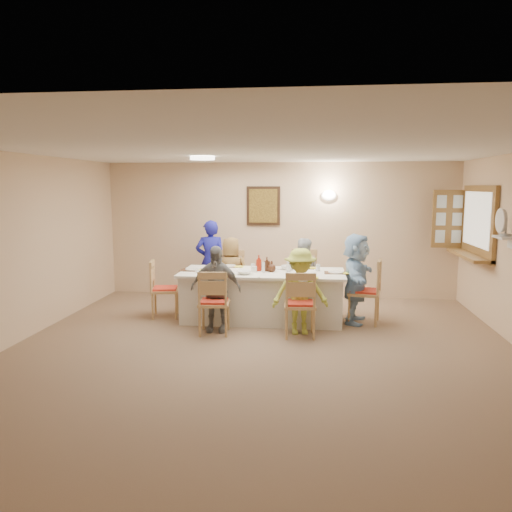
# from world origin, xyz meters

# --- Properties ---
(ground) EXTENTS (7.00, 7.00, 0.00)m
(ground) POSITION_xyz_m (0.00, 0.00, 0.00)
(ground) COLOR #83664A
(room_walls) EXTENTS (7.00, 7.00, 7.00)m
(room_walls) POSITION_xyz_m (0.00, 0.00, 1.51)
(room_walls) COLOR beige
(room_walls) RESTS_ON ground
(wall_picture) EXTENTS (0.62, 0.05, 0.72)m
(wall_picture) POSITION_xyz_m (-0.30, 3.46, 1.70)
(wall_picture) COLOR black
(wall_picture) RESTS_ON room_walls
(wall_sconce) EXTENTS (0.26, 0.09, 0.18)m
(wall_sconce) POSITION_xyz_m (0.90, 3.44, 1.90)
(wall_sconce) COLOR white
(wall_sconce) RESTS_ON room_walls
(ceiling_light) EXTENTS (0.36, 0.36, 0.05)m
(ceiling_light) POSITION_xyz_m (-1.00, 1.50, 2.47)
(ceiling_light) COLOR white
(ceiling_light) RESTS_ON room_walls
(serving_hatch) EXTENTS (0.06, 1.50, 1.15)m
(serving_hatch) POSITION_xyz_m (3.21, 2.40, 1.50)
(serving_hatch) COLOR olive
(serving_hatch) RESTS_ON room_walls
(hatch_sill) EXTENTS (0.30, 1.50, 0.05)m
(hatch_sill) POSITION_xyz_m (3.09, 2.40, 0.97)
(hatch_sill) COLOR olive
(hatch_sill) RESTS_ON room_walls
(shutter_door) EXTENTS (0.55, 0.04, 1.00)m
(shutter_door) POSITION_xyz_m (2.95, 3.16, 1.50)
(shutter_door) COLOR olive
(shutter_door) RESTS_ON room_walls
(fan_shelf) EXTENTS (0.22, 0.36, 0.03)m
(fan_shelf) POSITION_xyz_m (3.13, 1.05, 1.40)
(fan_shelf) COLOR white
(fan_shelf) RESTS_ON room_walls
(desk_fan) EXTENTS (0.30, 0.30, 0.28)m
(desk_fan) POSITION_xyz_m (3.10, 1.05, 1.55)
(desk_fan) COLOR #A5A5A8
(desk_fan) RESTS_ON fan_shelf
(dining_table) EXTENTS (2.51, 1.06, 0.76)m
(dining_table) POSITION_xyz_m (-0.14, 1.75, 0.38)
(dining_table) COLOR silver
(dining_table) RESTS_ON ground
(chair_back_left) EXTENTS (0.52, 0.52, 0.97)m
(chair_back_left) POSITION_xyz_m (-0.74, 2.55, 0.48)
(chair_back_left) COLOR tan
(chair_back_left) RESTS_ON ground
(chair_back_right) EXTENTS (0.54, 0.54, 1.00)m
(chair_back_right) POSITION_xyz_m (0.46, 2.55, 0.50)
(chair_back_right) COLOR tan
(chair_back_right) RESTS_ON ground
(chair_front_left) EXTENTS (0.48, 0.48, 0.92)m
(chair_front_left) POSITION_xyz_m (-0.74, 0.95, 0.46)
(chair_front_left) COLOR tan
(chair_front_left) RESTS_ON ground
(chair_front_right) EXTENTS (0.47, 0.47, 0.93)m
(chair_front_right) POSITION_xyz_m (0.46, 0.95, 0.47)
(chair_front_right) COLOR tan
(chair_front_right) RESTS_ON ground
(chair_left_end) EXTENTS (0.51, 0.51, 0.91)m
(chair_left_end) POSITION_xyz_m (-1.69, 1.75, 0.46)
(chair_left_end) COLOR tan
(chair_left_end) RESTS_ON ground
(chair_right_end) EXTENTS (0.56, 0.56, 0.98)m
(chair_right_end) POSITION_xyz_m (1.41, 1.75, 0.49)
(chair_right_end) COLOR tan
(chair_right_end) RESTS_ON ground
(diner_back_left) EXTENTS (0.66, 0.49, 1.22)m
(diner_back_left) POSITION_xyz_m (-0.74, 2.43, 0.61)
(diner_back_left) COLOR brown
(diner_back_left) RESTS_ON ground
(diner_back_right) EXTENTS (0.62, 0.50, 1.21)m
(diner_back_right) POSITION_xyz_m (0.46, 2.43, 0.61)
(diner_back_right) COLOR #B3B7C0
(diner_back_right) RESTS_ON ground
(diner_front_left) EXTENTS (0.73, 0.31, 1.24)m
(diner_front_left) POSITION_xyz_m (-0.74, 1.07, 0.62)
(diner_front_left) COLOR gray
(diner_front_left) RESTS_ON ground
(diner_front_right) EXTENTS (0.94, 0.73, 1.21)m
(diner_front_right) POSITION_xyz_m (0.46, 1.07, 0.61)
(diner_front_right) COLOR #C0CE48
(diner_front_right) RESTS_ON ground
(diner_right_end) EXTENTS (1.40, 0.84, 1.36)m
(diner_right_end) POSITION_xyz_m (1.28, 1.75, 0.68)
(diner_right_end) COLOR #A6D1FA
(diner_right_end) RESTS_ON ground
(caregiver) EXTENTS (0.69, 0.59, 1.47)m
(caregiver) POSITION_xyz_m (-1.19, 2.90, 0.73)
(caregiver) COLOR #1C1D9D
(caregiver) RESTS_ON ground
(placemat_fl) EXTENTS (0.36, 0.27, 0.01)m
(placemat_fl) POSITION_xyz_m (-0.74, 1.33, 0.76)
(placemat_fl) COLOR #472B19
(placemat_fl) RESTS_ON dining_table
(plate_fl) EXTENTS (0.26, 0.26, 0.02)m
(plate_fl) POSITION_xyz_m (-0.74, 1.33, 0.77)
(plate_fl) COLOR white
(plate_fl) RESTS_ON dining_table
(napkin_fl) EXTENTS (0.13, 0.13, 0.01)m
(napkin_fl) POSITION_xyz_m (-0.56, 1.28, 0.77)
(napkin_fl) COLOR yellow
(napkin_fl) RESTS_ON dining_table
(placemat_fr) EXTENTS (0.38, 0.28, 0.01)m
(placemat_fr) POSITION_xyz_m (0.46, 1.33, 0.76)
(placemat_fr) COLOR #472B19
(placemat_fr) RESTS_ON dining_table
(plate_fr) EXTENTS (0.24, 0.24, 0.01)m
(plate_fr) POSITION_xyz_m (0.46, 1.33, 0.77)
(plate_fr) COLOR white
(plate_fr) RESTS_ON dining_table
(napkin_fr) EXTENTS (0.14, 0.14, 0.01)m
(napkin_fr) POSITION_xyz_m (0.64, 1.28, 0.77)
(napkin_fr) COLOR yellow
(napkin_fr) RESTS_ON dining_table
(placemat_bl) EXTENTS (0.33, 0.24, 0.01)m
(placemat_bl) POSITION_xyz_m (-0.74, 2.17, 0.76)
(placemat_bl) COLOR #472B19
(placemat_bl) RESTS_ON dining_table
(plate_bl) EXTENTS (0.24, 0.24, 0.01)m
(plate_bl) POSITION_xyz_m (-0.74, 2.17, 0.77)
(plate_bl) COLOR white
(plate_bl) RESTS_ON dining_table
(napkin_bl) EXTENTS (0.14, 0.14, 0.01)m
(napkin_bl) POSITION_xyz_m (-0.56, 2.12, 0.77)
(napkin_bl) COLOR yellow
(napkin_bl) RESTS_ON dining_table
(placemat_br) EXTENTS (0.38, 0.28, 0.01)m
(placemat_br) POSITION_xyz_m (0.46, 2.17, 0.76)
(placemat_br) COLOR #472B19
(placemat_br) RESTS_ON dining_table
(plate_br) EXTENTS (0.22, 0.22, 0.01)m
(plate_br) POSITION_xyz_m (0.46, 2.17, 0.77)
(plate_br) COLOR white
(plate_br) RESTS_ON dining_table
(napkin_br) EXTENTS (0.13, 0.13, 0.01)m
(napkin_br) POSITION_xyz_m (0.64, 2.12, 0.77)
(napkin_br) COLOR yellow
(napkin_br) RESTS_ON dining_table
(placemat_le) EXTENTS (0.38, 0.28, 0.01)m
(placemat_le) POSITION_xyz_m (-1.24, 1.75, 0.76)
(placemat_le) COLOR #472B19
(placemat_le) RESTS_ON dining_table
(plate_le) EXTENTS (0.23, 0.23, 0.01)m
(plate_le) POSITION_xyz_m (-1.24, 1.75, 0.77)
(plate_le) COLOR white
(plate_le) RESTS_ON dining_table
(napkin_le) EXTENTS (0.14, 0.14, 0.01)m
(napkin_le) POSITION_xyz_m (-1.06, 1.70, 0.77)
(napkin_le) COLOR yellow
(napkin_le) RESTS_ON dining_table
(placemat_re) EXTENTS (0.35, 0.26, 0.01)m
(placemat_re) POSITION_xyz_m (0.98, 1.75, 0.76)
(placemat_re) COLOR #472B19
(placemat_re) RESTS_ON dining_table
(plate_re) EXTENTS (0.23, 0.23, 0.01)m
(plate_re) POSITION_xyz_m (0.98, 1.75, 0.77)
(plate_re) COLOR white
(plate_re) RESTS_ON dining_table
(napkin_re) EXTENTS (0.14, 0.14, 0.01)m
(napkin_re) POSITION_xyz_m (1.16, 1.70, 0.77)
(napkin_re) COLOR yellow
(napkin_re) RESTS_ON dining_table
(teacup_a) EXTENTS (0.11, 0.11, 0.08)m
(teacup_a) POSITION_xyz_m (-0.92, 1.44, 0.80)
(teacup_a) COLOR white
(teacup_a) RESTS_ON dining_table
(teacup_b) EXTENTS (0.14, 0.14, 0.09)m
(teacup_b) POSITION_xyz_m (0.25, 2.23, 0.81)
(teacup_b) COLOR white
(teacup_b) RESTS_ON dining_table
(bowl_a) EXTENTS (0.28, 0.28, 0.06)m
(bowl_a) POSITION_xyz_m (-0.38, 1.48, 0.79)
(bowl_a) COLOR white
(bowl_a) RESTS_ON dining_table
(bowl_b) EXTENTS (0.26, 0.26, 0.07)m
(bowl_b) POSITION_xyz_m (0.24, 1.98, 0.79)
(bowl_b) COLOR white
(bowl_b) RESTS_ON dining_table
(condiment_ketchup) EXTENTS (0.15, 0.15, 0.25)m
(condiment_ketchup) POSITION_xyz_m (-0.20, 1.80, 0.88)
(condiment_ketchup) COLOR #AB220E
(condiment_ketchup) RESTS_ON dining_table
(condiment_brown) EXTENTS (0.12, 0.12, 0.22)m
(condiment_brown) POSITION_xyz_m (-0.08, 1.82, 0.87)
(condiment_brown) COLOR #402011
(condiment_brown) RESTS_ON dining_table
(condiment_malt) EXTENTS (0.17, 0.17, 0.17)m
(condiment_malt) POSITION_xyz_m (0.00, 1.75, 0.84)
(condiment_malt) COLOR #402011
(condiment_malt) RESTS_ON dining_table
(drinking_glass) EXTENTS (0.07, 0.07, 0.10)m
(drinking_glass) POSITION_xyz_m (-0.29, 1.80, 0.82)
(drinking_glass) COLOR silver
(drinking_glass) RESTS_ON dining_table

